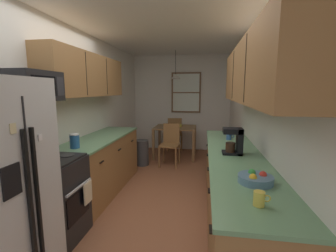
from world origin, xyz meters
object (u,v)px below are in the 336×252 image
dining_chair_near (170,142)px  storage_canister (75,141)px  dining_table (175,131)px  mug_by_coffeemaker (259,199)px  trash_bin (142,153)px  coffee_maker (235,141)px  stove_range (51,199)px  table_serving_bowl (178,125)px  fruit_bowl (256,178)px  dining_chair_far (175,132)px  mug_spare (229,136)px  microwave_over_range (31,86)px

dining_chair_near → storage_canister: (-0.91, -2.23, 0.49)m
dining_table → mug_by_coffeemaker: size_ratio=9.06×
dining_table → trash_bin: (-0.64, -0.73, -0.36)m
coffee_maker → trash_bin: bearing=129.2°
stove_range → table_serving_bowl: bearing=73.7°
fruit_bowl → trash_bin: bearing=120.9°
dining_table → dining_chair_near: dining_chair_near is taller
trash_bin → mug_by_coffeemaker: (1.69, -3.29, 0.67)m
dining_table → dining_chair_far: size_ratio=1.09×
dining_chair_far → table_serving_bowl: 0.66m
table_serving_bowl → mug_spare: bearing=-63.7°
stove_range → dining_chair_far: stove_range is taller
storage_canister → dining_chair_far: bearing=76.1°
stove_range → dining_chair_far: size_ratio=1.22×
dining_table → dining_chair_near: 0.62m
stove_range → dining_table: 3.50m
dining_chair_near → fruit_bowl: (1.14, -3.04, 0.44)m
microwave_over_range → mug_spare: 2.62m
coffee_maker → fruit_bowl: size_ratio=1.11×
fruit_bowl → coffee_maker: bearing=94.0°
stove_range → fruit_bowl: 2.11m
stove_range → fruit_bowl: (2.04, -0.27, 0.46)m
dining_chair_far → mug_by_coffeemaker: (1.14, -4.64, 0.45)m
microwave_over_range → mug_spare: bearing=32.9°
dining_chair_far → coffee_maker: coffee_maker is taller
mug_spare → dining_table: bearing=118.0°
coffee_maker → fruit_bowl: (0.06, -0.84, -0.12)m
dining_table → stove_range: bearing=-105.5°
dining_chair_near → table_serving_bowl: (0.09, 0.63, 0.28)m
microwave_over_range → mug_spare: microwave_over_range is taller
microwave_over_range → dining_chair_near: 3.17m
trash_bin → coffee_maker: (1.69, -2.07, 0.78)m
microwave_over_range → dining_chair_near: size_ratio=0.62×
storage_canister → mug_spare: bearing=22.5°
storage_canister → table_serving_bowl: (1.00, 2.86, -0.21)m
table_serving_bowl → stove_range: bearing=-106.3°
storage_canister → dining_chair_near: bearing=67.8°
table_serving_bowl → coffee_maker: bearing=-70.8°
stove_range → dining_chair_far: bearing=78.0°
dining_table → coffee_maker: size_ratio=3.24×
dining_table → mug_by_coffeemaker: (1.05, -4.03, 0.31)m
dining_chair_near → storage_canister: 2.46m
dining_table → table_serving_bowl: table_serving_bowl is taller
dining_chair_far → microwave_over_range: bearing=-103.5°
trash_bin → mug_by_coffeemaker: size_ratio=5.10×
coffee_maker → mug_by_coffeemaker: (0.00, -1.23, -0.11)m
microwave_over_range → storage_canister: bearing=78.6°
storage_canister → dining_table: bearing=71.7°
trash_bin → mug_spare: mug_spare is taller
mug_by_coffeemaker → mug_spare: size_ratio=0.94×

